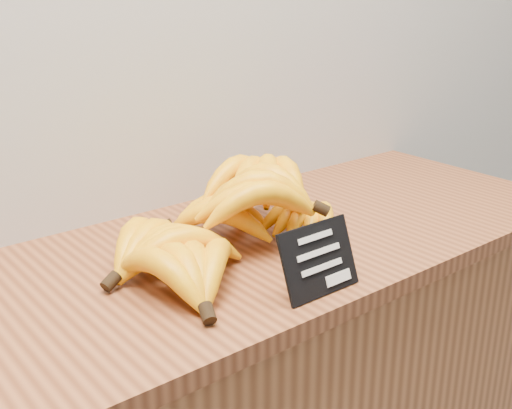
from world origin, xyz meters
The scene contains 3 objects.
counter_top centered at (-0.12, 2.75, 0.92)m, with size 1.43×0.54×0.03m, color brown.
chalkboard_sign centered at (-0.13, 2.54, 0.98)m, with size 0.14×0.01×0.11m, color black.
banana_pile centered at (-0.15, 2.75, 0.99)m, with size 0.53×0.39×0.13m.
Camera 1 is at (-0.75, 1.92, 1.38)m, focal length 45.00 mm.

